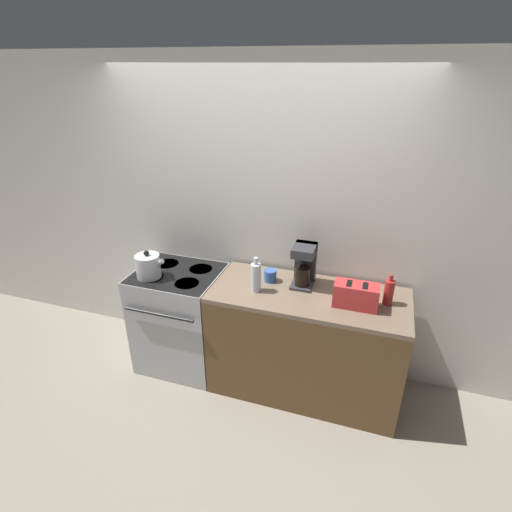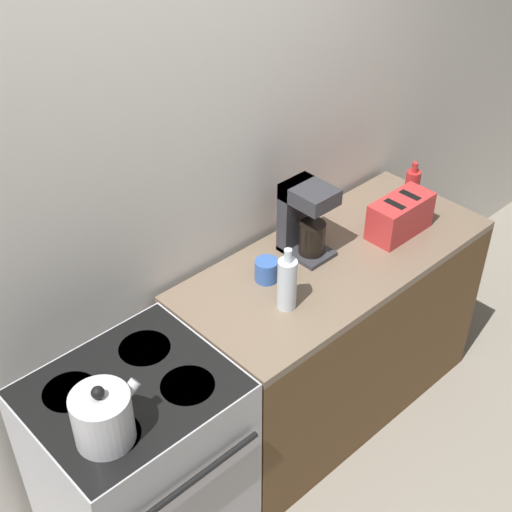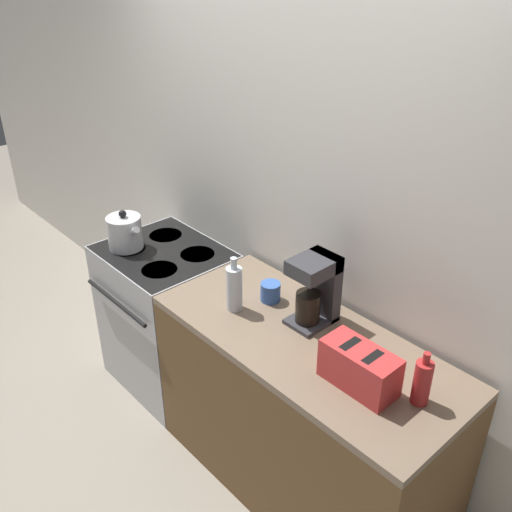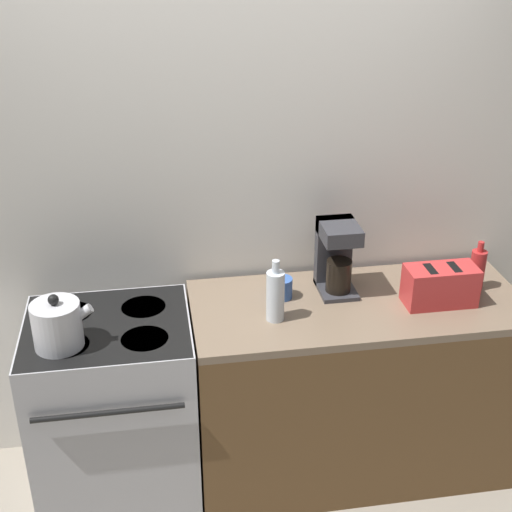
% 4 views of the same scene
% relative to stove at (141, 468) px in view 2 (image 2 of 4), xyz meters
% --- Properties ---
extents(ground_plane, '(12.00, 12.00, 0.00)m').
position_rel_stove_xyz_m(ground_plane, '(0.58, -0.31, -0.47)').
color(ground_plane, gray).
extents(wall_back, '(8.00, 0.05, 2.60)m').
position_rel_stove_xyz_m(wall_back, '(0.58, 0.40, 0.83)').
color(wall_back, silver).
rests_on(wall_back, ground_plane).
extents(stove, '(0.71, 0.65, 0.92)m').
position_rel_stove_xyz_m(stove, '(0.00, 0.00, 0.00)').
color(stove, '#B7B7BC').
rests_on(stove, ground_plane).
extents(counter_block, '(1.50, 0.65, 0.92)m').
position_rel_stove_xyz_m(counter_block, '(1.12, 0.02, -0.01)').
color(counter_block, brown).
rests_on(counter_block, ground_plane).
extents(kettle, '(0.25, 0.20, 0.24)m').
position_rel_stove_xyz_m(kettle, '(-0.18, -0.13, 0.55)').
color(kettle, silver).
rests_on(kettle, stove).
extents(toaster, '(0.31, 0.15, 0.18)m').
position_rel_stove_xyz_m(toaster, '(1.46, -0.05, 0.54)').
color(toaster, red).
rests_on(toaster, counter_block).
extents(coffee_maker, '(0.16, 0.22, 0.34)m').
position_rel_stove_xyz_m(coffee_maker, '(1.04, 0.15, 0.63)').
color(coffee_maker, '#333338').
rests_on(coffee_maker, counter_block).
extents(bottle_red, '(0.07, 0.07, 0.24)m').
position_rel_stove_xyz_m(bottle_red, '(1.68, 0.05, 0.55)').
color(bottle_red, '#B72828').
rests_on(bottle_red, counter_block).
extents(bottle_clear, '(0.08, 0.08, 0.28)m').
position_rel_stove_xyz_m(bottle_clear, '(0.72, -0.07, 0.57)').
color(bottle_clear, silver).
rests_on(bottle_clear, counter_block).
extents(cup_blue, '(0.10, 0.10, 0.10)m').
position_rel_stove_xyz_m(cup_blue, '(0.78, 0.11, 0.50)').
color(cup_blue, '#3860B2').
rests_on(cup_blue, counter_block).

